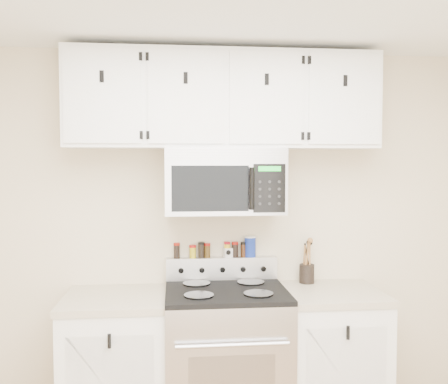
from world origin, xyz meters
name	(u,v)px	position (x,y,z in m)	size (l,w,h in m)	color
back_wall	(221,235)	(0.00, 1.75, 1.25)	(3.50, 0.01, 2.50)	beige
range	(226,361)	(0.00, 1.43, 0.49)	(0.76, 0.65, 1.10)	#B7B7BA
base_cabinet_left	(116,368)	(-0.69, 1.45, 0.46)	(0.64, 0.62, 0.92)	white
base_cabinet_right	(330,359)	(0.69, 1.45, 0.46)	(0.64, 0.62, 0.92)	white
microwave	(224,181)	(0.00, 1.55, 1.63)	(0.76, 0.44, 0.42)	#9E9EA3
upper_cabinets	(224,101)	(0.00, 1.58, 2.15)	(2.00, 0.35, 0.62)	white
utensil_crock	(307,272)	(0.58, 1.66, 1.00)	(0.10, 0.10, 0.30)	black
kitchen_timer	(228,253)	(0.04, 1.71, 1.13)	(0.06, 0.05, 0.06)	silver
salt_canister	(250,246)	(0.20, 1.71, 1.17)	(0.08, 0.08, 0.14)	navy
spice_jar_0	(177,250)	(-0.31, 1.71, 1.15)	(0.04, 0.04, 0.10)	black
spice_jar_1	(193,251)	(-0.20, 1.71, 1.14)	(0.05, 0.05, 0.09)	gold
spice_jar_2	(201,250)	(-0.14, 1.71, 1.15)	(0.04, 0.04, 0.11)	black
spice_jar_3	(207,250)	(-0.10, 1.71, 1.15)	(0.04, 0.04, 0.10)	#432E10
spice_jar_4	(227,249)	(0.04, 1.71, 1.15)	(0.04, 0.04, 0.11)	gold
spice_jar_5	(235,249)	(0.09, 1.71, 1.15)	(0.05, 0.05, 0.10)	black
spice_jar_6	(243,249)	(0.15, 1.71, 1.15)	(0.04, 0.04, 0.10)	#3A1E0E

